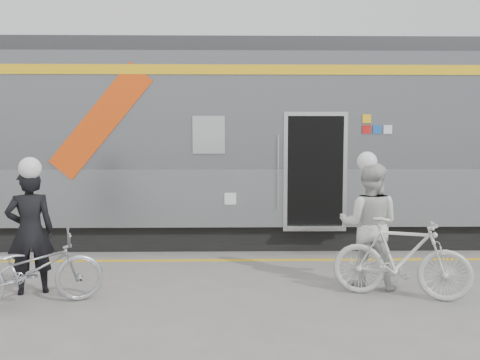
{
  "coord_description": "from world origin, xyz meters",
  "views": [
    {
      "loc": [
        -0.69,
        -6.8,
        2.25
      ],
      "look_at": [
        -0.54,
        1.6,
        1.5
      ],
      "focal_mm": 38.0,
      "sensor_mm": 36.0,
      "label": 1
    }
  ],
  "objects_px": {
    "woman": "(369,225)",
    "bicycle_right": "(401,258)",
    "bicycle_left": "(30,269)",
    "man": "(30,232)"
  },
  "relations": [
    {
      "from": "bicycle_right",
      "to": "bicycle_left",
      "type": "bearing_deg",
      "value": 112.38
    },
    {
      "from": "bicycle_left",
      "to": "woman",
      "type": "distance_m",
      "value": 4.77
    },
    {
      "from": "bicycle_left",
      "to": "woman",
      "type": "bearing_deg",
      "value": -101.27
    },
    {
      "from": "woman",
      "to": "bicycle_right",
      "type": "height_order",
      "value": "woman"
    },
    {
      "from": "bicycle_left",
      "to": "bicycle_right",
      "type": "height_order",
      "value": "bicycle_right"
    },
    {
      "from": "man",
      "to": "bicycle_left",
      "type": "bearing_deg",
      "value": 89.08
    },
    {
      "from": "bicycle_left",
      "to": "bicycle_right",
      "type": "xyz_separation_m",
      "value": [
        4.99,
        0.24,
        0.07
      ]
    },
    {
      "from": "man",
      "to": "woman",
      "type": "height_order",
      "value": "woman"
    },
    {
      "from": "woman",
      "to": "bicycle_right",
      "type": "xyz_separation_m",
      "value": [
        0.3,
        -0.55,
        -0.36
      ]
    },
    {
      "from": "bicycle_left",
      "to": "man",
      "type": "bearing_deg",
      "value": -0.92
    }
  ]
}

